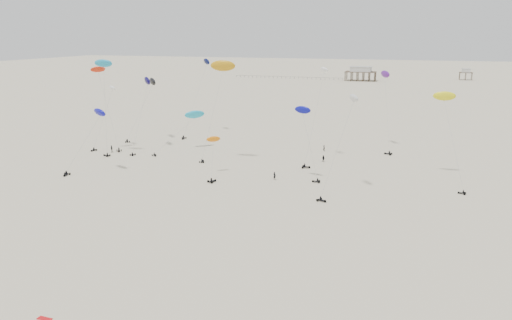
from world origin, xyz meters
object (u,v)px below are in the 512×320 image
(rig_4, at_px, (104,94))
(rig_8, at_px, (446,106))
(pavilion_small, at_px, (466,75))
(rig_0, at_px, (201,79))
(pavilion_main, at_px, (360,75))
(spectator_0, at_px, (274,180))

(rig_4, relative_size, rig_8, 1.04)
(pavilion_small, distance_m, rig_0, 256.03)
(rig_0, bearing_deg, rig_4, 58.44)
(pavilion_main, bearing_deg, pavilion_small, 23.20)
(pavilion_small, bearing_deg, pavilion_main, -156.80)
(pavilion_small, relative_size, spectator_0, 4.26)
(pavilion_small, distance_m, rig_8, 268.11)
(rig_4, xyz_separation_m, spectator_0, (52.79, -13.51, -15.80))
(pavilion_main, distance_m, pavilion_small, 76.16)
(pavilion_main, height_order, spectator_0, pavilion_main)
(pavilion_small, bearing_deg, rig_0, -112.30)
(rig_8, height_order, spectator_0, rig_8)
(rig_0, bearing_deg, pavilion_small, -118.66)
(pavilion_main, bearing_deg, rig_4, -99.97)
(spectator_0, bearing_deg, rig_4, 7.88)
(rig_4, bearing_deg, rig_8, 151.64)
(pavilion_small, height_order, rig_0, rig_0)
(pavilion_main, distance_m, rig_8, 241.58)
(pavilion_main, distance_m, rig_0, 208.71)
(spectator_0, bearing_deg, pavilion_main, -65.27)
(pavilion_small, xyz_separation_m, rig_8, (-23.59, -266.77, 12.75))
(pavilion_main, height_order, rig_8, rig_8)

